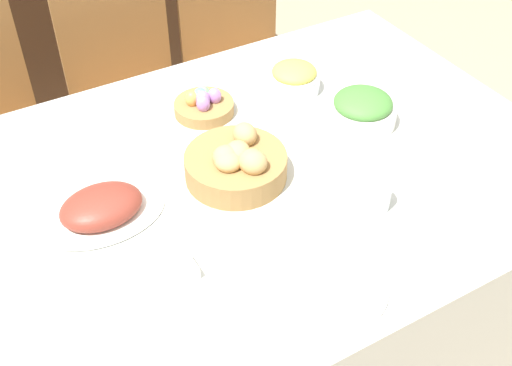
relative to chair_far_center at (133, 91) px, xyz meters
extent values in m
plane|color=tan|center=(-0.02, -0.90, -0.51)|extent=(12.00, 12.00, 0.00)
cube|color=silver|center=(-0.02, -0.90, -0.12)|extent=(1.70, 1.15, 0.77)
cylinder|color=olive|center=(-0.32, -0.26, -0.28)|extent=(0.03, 0.03, 0.46)
cylinder|color=olive|center=(-0.35, 0.13, -0.28)|extent=(0.03, 0.03, 0.46)
cylinder|color=olive|center=(-0.20, -0.27, -0.28)|extent=(0.03, 0.03, 0.46)
cylinder|color=olive|center=(0.19, -0.27, -0.28)|extent=(0.03, 0.03, 0.46)
cylinder|color=olive|center=(-0.19, 0.12, -0.28)|extent=(0.03, 0.03, 0.46)
cylinder|color=olive|center=(0.19, 0.12, -0.28)|extent=(0.03, 0.03, 0.46)
cube|color=olive|center=(0.00, -0.08, -0.04)|extent=(0.42, 0.42, 0.02)
cube|color=olive|center=(0.00, 0.12, 0.19)|extent=(0.42, 0.02, 0.45)
cylinder|color=olive|center=(0.26, -0.26, -0.28)|extent=(0.03, 0.03, 0.46)
cylinder|color=olive|center=(0.64, -0.29, -0.28)|extent=(0.03, 0.03, 0.46)
cylinder|color=olive|center=(0.29, 0.13, -0.28)|extent=(0.03, 0.03, 0.46)
cylinder|color=olive|center=(0.67, 0.10, -0.28)|extent=(0.03, 0.03, 0.46)
cube|color=olive|center=(0.47, -0.08, -0.04)|extent=(0.45, 0.45, 0.02)
cube|color=olive|center=(0.48, 0.12, 0.19)|extent=(0.42, 0.05, 0.45)
cube|color=#3D2616|center=(-0.03, 0.87, -0.01)|extent=(1.55, 0.44, 1.00)
cylinder|color=#9E7542|center=(-0.04, -0.90, 0.30)|extent=(0.26, 0.26, 0.07)
ellipsoid|color=tan|center=(-0.03, -0.96, 0.35)|extent=(0.07, 0.06, 0.06)
ellipsoid|color=tan|center=(-0.07, -0.93, 0.35)|extent=(0.09, 0.09, 0.05)
ellipsoid|color=tan|center=(-0.07, -0.91, 0.35)|extent=(0.10, 0.10, 0.06)
ellipsoid|color=tan|center=(-0.04, -0.91, 0.35)|extent=(0.09, 0.09, 0.05)
ellipsoid|color=tan|center=(0.01, -0.86, 0.36)|extent=(0.07, 0.08, 0.06)
ellipsoid|color=tan|center=(-0.03, -0.97, 0.35)|extent=(0.09, 0.09, 0.06)
cylinder|color=#9E7542|center=(0.02, -0.61, 0.29)|extent=(0.17, 0.17, 0.03)
ellipsoid|color=#60B2E0|center=(0.01, -0.60, 0.32)|extent=(0.04, 0.04, 0.05)
ellipsoid|color=#7FCC7A|center=(0.01, -0.62, 0.32)|extent=(0.03, 0.03, 0.04)
ellipsoid|color=#F29E4C|center=(-0.02, -0.60, 0.32)|extent=(0.04, 0.04, 0.05)
ellipsoid|color=#B27AD1|center=(0.01, -0.62, 0.32)|extent=(0.04, 0.04, 0.05)
ellipsoid|color=#7FCC7A|center=(0.02, -0.59, 0.32)|extent=(0.04, 0.04, 0.05)
ellipsoid|color=#B27AD1|center=(0.00, -0.64, 0.32)|extent=(0.04, 0.04, 0.05)
ellipsoid|color=#B27AD1|center=(0.05, -0.62, 0.32)|extent=(0.04, 0.04, 0.05)
ellipsoid|color=white|center=(-0.38, -0.87, 0.27)|extent=(0.31, 0.21, 0.01)
ellipsoid|color=maroon|center=(-0.38, -0.87, 0.30)|extent=(0.20, 0.15, 0.07)
cylinder|color=white|center=(0.38, -0.87, 0.30)|extent=(0.19, 0.19, 0.06)
ellipsoid|color=#478438|center=(0.38, -0.87, 0.33)|extent=(0.16, 0.16, 0.06)
cylinder|color=silver|center=(0.30, -0.63, 0.30)|extent=(0.16, 0.16, 0.05)
ellipsoid|color=#F4DB4C|center=(0.30, -0.63, 0.33)|extent=(0.13, 0.13, 0.05)
cylinder|color=white|center=(-0.04, -1.32, 0.27)|extent=(0.26, 0.26, 0.01)
cube|color=#B7B7BC|center=(-0.20, -1.32, 0.27)|extent=(0.01, 0.18, 0.00)
cube|color=#B7B7BC|center=(0.11, -1.32, 0.27)|extent=(0.01, 0.18, 0.00)
cube|color=#B7B7BC|center=(0.14, -1.32, 0.27)|extent=(0.01, 0.18, 0.00)
cylinder|color=silver|center=(0.20, -1.17, 0.31)|extent=(0.08, 0.08, 0.08)
cube|color=white|center=(-0.32, -1.13, 0.28)|extent=(0.10, 0.06, 0.03)
camera|label=1|loc=(-0.61, -2.00, 1.34)|focal=45.00mm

